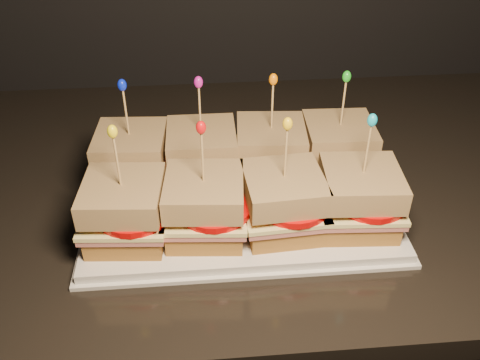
{
  "coord_description": "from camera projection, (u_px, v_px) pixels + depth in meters",
  "views": [
    {
      "loc": [
        0.45,
        0.97,
        1.35
      ],
      "look_at": [
        0.5,
        1.57,
        0.92
      ],
      "focal_mm": 40.0,
      "sensor_mm": 36.0,
      "label": 1
    }
  ],
  "objects": [
    {
      "name": "cabinet",
      "position": [
        167.0,
        356.0,
        1.1
      ],
      "size": [
        2.14,
        0.64,
        0.83
      ],
      "primitive_type": "cube",
      "color": "black",
      "rests_on": "ground"
    },
    {
      "name": "granite_slab",
      "position": [
        146.0,
        187.0,
        0.85
      ],
      "size": [
        2.18,
        0.68,
        0.04
      ],
      "primitive_type": "cube",
      "color": "black",
      "rests_on": "cabinet"
    },
    {
      "name": "platter",
      "position": [
        240.0,
        206.0,
        0.77
      ],
      "size": [
        0.42,
        0.26,
        0.02
      ],
      "primitive_type": "cube",
      "color": "silver",
      "rests_on": "granite_slab"
    },
    {
      "name": "platter_rim",
      "position": [
        240.0,
        209.0,
        0.77
      ],
      "size": [
        0.44,
        0.27,
        0.01
      ],
      "primitive_type": "cube",
      "color": "silver",
      "rests_on": "granite_slab"
    },
    {
      "name": "sandwich_0_bread_bot",
      "position": [
        135.0,
        174.0,
        0.79
      ],
      "size": [
        0.1,
        0.1,
        0.03
      ],
      "primitive_type": "cube",
      "rotation": [
        0.0,
        0.0,
        -0.07
      ],
      "color": "brown",
      "rests_on": "platter"
    },
    {
      "name": "sandwich_0_ham",
      "position": [
        133.0,
        165.0,
        0.78
      ],
      "size": [
        0.11,
        0.11,
        0.01
      ],
      "primitive_type": "cube",
      "rotation": [
        0.0,
        0.0,
        -0.07
      ],
      "color": "#B86057",
      "rests_on": "sandwich_0_bread_bot"
    },
    {
      "name": "sandwich_0_cheese",
      "position": [
        133.0,
        161.0,
        0.78
      ],
      "size": [
        0.11,
        0.11,
        0.01
      ],
      "primitive_type": "cube",
      "rotation": [
        0.0,
        0.0,
        -0.07
      ],
      "color": "#F2E790",
      "rests_on": "sandwich_0_ham"
    },
    {
      "name": "sandwich_0_tomato",
      "position": [
        140.0,
        158.0,
        0.77
      ],
      "size": [
        0.1,
        0.1,
        0.01
      ],
      "primitive_type": "cylinder",
      "color": "red",
      "rests_on": "sandwich_0_cheese"
    },
    {
      "name": "sandwich_0_bread_top",
      "position": [
        130.0,
        144.0,
        0.76
      ],
      "size": [
        0.1,
        0.1,
        0.03
      ],
      "primitive_type": "cube",
      "rotation": [
        0.0,
        0.0,
        -0.07
      ],
      "color": "brown",
      "rests_on": "sandwich_0_tomato"
    },
    {
      "name": "sandwich_0_pick",
      "position": [
        126.0,
        115.0,
        0.73
      ],
      "size": [
        0.0,
        0.0,
        0.09
      ],
      "primitive_type": "cylinder",
      "color": "tan",
      "rests_on": "sandwich_0_bread_top"
    },
    {
      "name": "sandwich_0_frill",
      "position": [
        122.0,
        85.0,
        0.71
      ],
      "size": [
        0.01,
        0.01,
        0.02
      ],
      "primitive_type": "ellipsoid",
      "color": "#0A1FD6",
      "rests_on": "sandwich_0_pick"
    },
    {
      "name": "sandwich_1_bread_bot",
      "position": [
        203.0,
        171.0,
        0.8
      ],
      "size": [
        0.1,
        0.1,
        0.03
      ],
      "primitive_type": "cube",
      "rotation": [
        0.0,
        0.0,
        -0.01
      ],
      "color": "brown",
      "rests_on": "platter"
    },
    {
      "name": "sandwich_1_ham",
      "position": [
        202.0,
        161.0,
        0.79
      ],
      "size": [
        0.11,
        0.1,
        0.01
      ],
      "primitive_type": "cube",
      "rotation": [
        0.0,
        0.0,
        -0.01
      ],
      "color": "#B86057",
      "rests_on": "sandwich_1_bread_bot"
    },
    {
      "name": "sandwich_1_cheese",
      "position": [
        202.0,
        157.0,
        0.78
      ],
      "size": [
        0.11,
        0.1,
        0.01
      ],
      "primitive_type": "cube",
      "rotation": [
        0.0,
        0.0,
        -0.01
      ],
      "color": "#F2E790",
      "rests_on": "sandwich_1_ham"
    },
    {
      "name": "sandwich_1_tomato",
      "position": [
        210.0,
        155.0,
        0.78
      ],
      "size": [
        0.1,
        0.1,
        0.01
      ],
      "primitive_type": "cylinder",
      "color": "red",
      "rests_on": "sandwich_1_cheese"
    },
    {
      "name": "sandwich_1_bread_top",
      "position": [
        201.0,
        141.0,
        0.77
      ],
      "size": [
        0.1,
        0.1,
        0.03
      ],
      "primitive_type": "cube",
      "rotation": [
        0.0,
        0.0,
        -0.01
      ],
      "color": "brown",
      "rests_on": "sandwich_1_tomato"
    },
    {
      "name": "sandwich_1_pick",
      "position": [
        200.0,
        112.0,
        0.74
      ],
      "size": [
        0.0,
        0.0,
        0.09
      ],
      "primitive_type": "cylinder",
      "color": "tan",
      "rests_on": "sandwich_1_bread_top"
    },
    {
      "name": "sandwich_1_frill",
      "position": [
        198.0,
        82.0,
        0.71
      ],
      "size": [
        0.01,
        0.01,
        0.02
      ],
      "primitive_type": "ellipsoid",
      "color": "#C01596",
      "rests_on": "sandwich_1_pick"
    },
    {
      "name": "sandwich_2_bread_bot",
      "position": [
        270.0,
        168.0,
        0.81
      ],
      "size": [
        0.1,
        0.1,
        0.03
      ],
      "primitive_type": "cube",
      "rotation": [
        0.0,
        0.0,
        -0.08
      ],
      "color": "brown",
      "rests_on": "platter"
    },
    {
      "name": "sandwich_2_ham",
      "position": [
        270.0,
        158.0,
        0.8
      ],
      "size": [
        0.11,
        0.11,
        0.01
      ],
      "primitive_type": "cube",
      "rotation": [
        0.0,
        0.0,
        -0.08
      ],
      "color": "#B86057",
      "rests_on": "sandwich_2_bread_bot"
    },
    {
      "name": "sandwich_2_cheese",
      "position": [
        270.0,
        154.0,
        0.79
      ],
      "size": [
        0.12,
        0.11,
        0.01
      ],
      "primitive_type": "cube",
      "rotation": [
        0.0,
        0.0,
        -0.08
      ],
      "color": "#F2E790",
      "rests_on": "sandwich_2_ham"
    },
    {
      "name": "sandwich_2_tomato",
      "position": [
        279.0,
        152.0,
        0.78
      ],
      "size": [
        0.1,
        0.1,
        0.01
      ],
      "primitive_type": "cylinder",
      "color": "red",
      "rests_on": "sandwich_2_cheese"
    },
    {
      "name": "sandwich_2_bread_top",
      "position": [
        271.0,
        138.0,
        0.77
      ],
      "size": [
        0.11,
        0.11,
        0.03
      ],
      "primitive_type": "cube",
      "rotation": [
        0.0,
        0.0,
        -0.08
      ],
      "color": "brown",
      "rests_on": "sandwich_2_tomato"
    },
    {
      "name": "sandwich_2_pick",
      "position": [
        272.0,
        109.0,
        0.75
      ],
      "size": [
        0.0,
        0.0,
        0.09
      ],
      "primitive_type": "cylinder",
      "color": "tan",
      "rests_on": "sandwich_2_bread_top"
    },
    {
      "name": "sandwich_2_frill",
      "position": [
        273.0,
        79.0,
        0.72
      ],
      "size": [
        0.01,
        0.01,
        0.02
      ],
      "primitive_type": "ellipsoid",
      "color": "orange",
      "rests_on": "sandwich_2_pick"
    },
    {
      "name": "sandwich_3_bread_bot",
      "position": [
        336.0,
        164.0,
        0.81
      ],
      "size": [
        0.1,
        0.1,
        0.03
      ],
      "primitive_type": "cube",
      "rotation": [
        0.0,
        0.0,
        -0.04
      ],
      "color": "brown",
      "rests_on": "platter"
    },
    {
      "name": "sandwich_3_ham",
      "position": [
        337.0,
        155.0,
        0.8
      ],
      "size": [
        0.11,
        0.11,
        0.01
      ],
      "primitive_type": "cube",
      "rotation": [
        0.0,
        0.0,
        -0.04
      ],
      "color": "#B86057",
      "rests_on": "sandwich_3_bread_bot"
    },
    {
      "name": "sandwich_3_cheese",
      "position": [
        337.0,
        151.0,
        0.8
      ],
      "size": [
        0.11,
        0.11,
        0.01
      ],
      "primitive_type": "cube",
      "rotation": [
        0.0,
        0.0,
        -0.04
      ],
      "color": "#F2E790",
      "rests_on": "sandwich_3_ham"
    },
    {
      "name": "sandwich_3_tomato",
      "position": [
        347.0,
        148.0,
        0.79
      ],
      "size": [
        0.1,
        0.1,
        0.01
      ],
      "primitive_type": "cylinder",
      "color": "red",
      "rests_on": "sandwich_3_cheese"
    },
    {
      "name": "sandwich_3_bread_top",
      "position": [
        339.0,
        134.0,
        0.78
      ],
      "size": [
        0.1,
        0.1,
        0.03
      ],
      "primitive_type": "cube",
      "rotation": [
        0.0,
        0.0,
        -0.04
      ],
      "color": "brown",
      "rests_on": "sandwich_3_tomato"
    },
    {
      "name": "sandwich_3_pick",
      "position": [
        343.0,
        106.0,
        0.75
      ],
      "size": [
        0.0,
        0.0,
        0.09
      ],
      "primitive_type": "cylinder",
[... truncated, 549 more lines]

